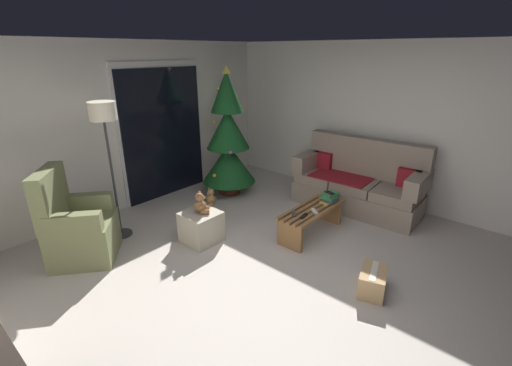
# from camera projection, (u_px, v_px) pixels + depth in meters

# --- Properties ---
(ground_plane) EXTENTS (7.00, 7.00, 0.00)m
(ground_plane) POSITION_uv_depth(u_px,v_px,m) (281.00, 281.00, 3.77)
(ground_plane) COLOR #BCB2A8
(wall_back) EXTENTS (5.72, 0.12, 2.50)m
(wall_back) POSITION_uv_depth(u_px,v_px,m) (120.00, 128.00, 5.19)
(wall_back) COLOR silver
(wall_back) RESTS_ON ground
(wall_right) EXTENTS (0.12, 6.00, 2.50)m
(wall_right) POSITION_uv_depth(u_px,v_px,m) (394.00, 126.00, 5.34)
(wall_right) COLOR silver
(wall_right) RESTS_ON ground
(patio_door_frame) EXTENTS (1.60, 0.02, 2.20)m
(patio_door_frame) POSITION_uv_depth(u_px,v_px,m) (163.00, 131.00, 5.70)
(patio_door_frame) COLOR silver
(patio_door_frame) RESTS_ON ground
(patio_door_glass) EXTENTS (1.50, 0.02, 2.10)m
(patio_door_glass) POSITION_uv_depth(u_px,v_px,m) (164.00, 134.00, 5.71)
(patio_door_glass) COLOR black
(patio_door_glass) RESTS_ON ground
(couch) EXTENTS (0.85, 1.97, 1.08)m
(couch) POSITION_uv_depth(u_px,v_px,m) (358.00, 184.00, 5.41)
(couch) COLOR gray
(couch) RESTS_ON ground
(coffee_table) EXTENTS (1.10, 0.40, 0.38)m
(coffee_table) POSITION_uv_depth(u_px,v_px,m) (311.00, 217.00, 4.65)
(coffee_table) COLOR olive
(coffee_table) RESTS_ON ground
(remote_white) EXTENTS (0.13, 0.15, 0.02)m
(remote_white) POSITION_uv_depth(u_px,v_px,m) (314.00, 211.00, 4.49)
(remote_white) COLOR silver
(remote_white) RESTS_ON coffee_table
(remote_graphite) EXTENTS (0.15, 0.14, 0.02)m
(remote_graphite) POSITION_uv_depth(u_px,v_px,m) (294.00, 214.00, 4.43)
(remote_graphite) COLOR #333338
(remote_graphite) RESTS_ON coffee_table
(remote_black) EXTENTS (0.16, 0.06, 0.02)m
(remote_black) POSITION_uv_depth(u_px,v_px,m) (304.00, 216.00, 4.37)
(remote_black) COLOR black
(remote_black) RESTS_ON coffee_table
(book_stack) EXTENTS (0.27, 0.20, 0.14)m
(book_stack) POSITION_uv_depth(u_px,v_px,m) (330.00, 197.00, 4.77)
(book_stack) COLOR #B79333
(book_stack) RESTS_ON coffee_table
(cell_phone) EXTENTS (0.10, 0.16, 0.01)m
(cell_phone) POSITION_uv_depth(u_px,v_px,m) (330.00, 193.00, 4.74)
(cell_phone) COLOR black
(cell_phone) RESTS_ON book_stack
(christmas_tree) EXTENTS (0.90, 0.90, 2.13)m
(christmas_tree) POSITION_uv_depth(u_px,v_px,m) (228.00, 141.00, 5.77)
(christmas_tree) COLOR #4C1E19
(christmas_tree) RESTS_ON ground
(armchair) EXTENTS (0.96, 0.96, 1.13)m
(armchair) POSITION_uv_depth(u_px,v_px,m) (77.00, 228.00, 4.06)
(armchair) COLOR olive
(armchair) RESTS_ON ground
(floor_lamp) EXTENTS (0.32, 0.32, 1.78)m
(floor_lamp) POSITION_uv_depth(u_px,v_px,m) (105.00, 125.00, 4.18)
(floor_lamp) COLOR #2D2D30
(floor_lamp) RESTS_ON ground
(ottoman) EXTENTS (0.44, 0.44, 0.41)m
(ottoman) POSITION_uv_depth(u_px,v_px,m) (201.00, 227.00, 4.50)
(ottoman) COLOR #B2A893
(ottoman) RESTS_ON ground
(teddy_bear_chestnut) EXTENTS (0.22, 0.21, 0.29)m
(teddy_bear_chestnut) POSITION_uv_depth(u_px,v_px,m) (201.00, 204.00, 4.38)
(teddy_bear_chestnut) COLOR brown
(teddy_bear_chestnut) RESTS_ON ottoman
(teddy_bear_honey_by_tree) EXTENTS (0.19, 0.20, 0.29)m
(teddy_bear_honey_by_tree) POSITION_uv_depth(u_px,v_px,m) (210.00, 198.00, 5.58)
(teddy_bear_honey_by_tree) COLOR tan
(teddy_bear_honey_by_tree) RESTS_ON ground
(cardboard_box_taped_mid_floor) EXTENTS (0.46, 0.36, 0.25)m
(cardboard_box_taped_mid_floor) POSITION_uv_depth(u_px,v_px,m) (373.00, 281.00, 3.57)
(cardboard_box_taped_mid_floor) COLOR tan
(cardboard_box_taped_mid_floor) RESTS_ON ground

